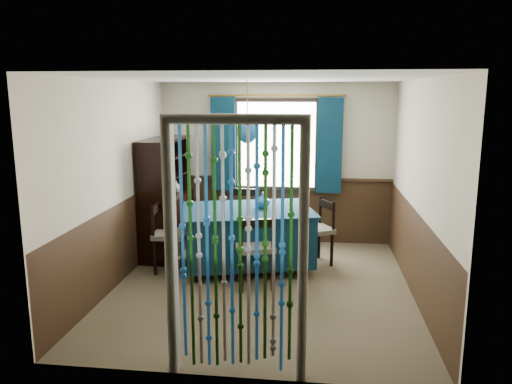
# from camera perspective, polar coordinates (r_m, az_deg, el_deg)

# --- Properties ---
(floor) EXTENTS (4.00, 4.00, 0.00)m
(floor) POSITION_cam_1_polar(r_m,az_deg,el_deg) (6.23, 0.70, -10.78)
(floor) COLOR brown
(floor) RESTS_ON ground
(ceiling) EXTENTS (4.00, 4.00, 0.00)m
(ceiling) POSITION_cam_1_polar(r_m,az_deg,el_deg) (5.78, 0.76, 12.87)
(ceiling) COLOR silver
(ceiling) RESTS_ON ground
(wall_back) EXTENTS (3.60, 0.00, 3.60)m
(wall_back) POSITION_cam_1_polar(r_m,az_deg,el_deg) (7.84, 2.33, 3.27)
(wall_back) COLOR beige
(wall_back) RESTS_ON ground
(wall_front) EXTENTS (3.60, 0.00, 3.60)m
(wall_front) POSITION_cam_1_polar(r_m,az_deg,el_deg) (3.95, -2.46, -4.73)
(wall_front) COLOR beige
(wall_front) RESTS_ON ground
(wall_left) EXTENTS (0.00, 4.00, 4.00)m
(wall_left) POSITION_cam_1_polar(r_m,az_deg,el_deg) (6.33, -15.70, 0.94)
(wall_left) COLOR beige
(wall_left) RESTS_ON ground
(wall_right) EXTENTS (0.00, 4.00, 4.00)m
(wall_right) POSITION_cam_1_polar(r_m,az_deg,el_deg) (5.96, 18.20, 0.18)
(wall_right) COLOR beige
(wall_right) RESTS_ON ground
(wainscot_back) EXTENTS (3.60, 0.00, 3.60)m
(wainscot_back) POSITION_cam_1_polar(r_m,az_deg,el_deg) (7.97, 2.28, -2.09)
(wainscot_back) COLOR #362314
(wainscot_back) RESTS_ON ground
(wainscot_front) EXTENTS (3.60, 0.00, 3.60)m
(wainscot_front) POSITION_cam_1_polar(r_m,az_deg,el_deg) (4.23, -2.34, -14.50)
(wainscot_front) COLOR #362314
(wainscot_front) RESTS_ON ground
(wainscot_left) EXTENTS (0.00, 4.00, 4.00)m
(wainscot_left) POSITION_cam_1_polar(r_m,az_deg,el_deg) (6.49, -15.23, -5.59)
(wainscot_left) COLOR #362314
(wainscot_left) RESTS_ON ground
(wainscot_right) EXTENTS (0.00, 4.00, 4.00)m
(wainscot_right) POSITION_cam_1_polar(r_m,az_deg,el_deg) (6.14, 17.64, -6.71)
(wainscot_right) COLOR #362314
(wainscot_right) RESTS_ON ground
(window) EXTENTS (1.32, 0.12, 1.42)m
(window) POSITION_cam_1_polar(r_m,az_deg,el_deg) (7.76, 2.32, 5.42)
(window) COLOR black
(window) RESTS_ON wall_back
(doorway) EXTENTS (1.16, 0.12, 2.18)m
(doorway) POSITION_cam_1_polar(r_m,az_deg,el_deg) (4.06, -2.30, -7.22)
(doorway) COLOR silver
(doorway) RESTS_ON ground
(dining_table) EXTENTS (1.94, 1.57, 0.82)m
(dining_table) POSITION_cam_1_polar(r_m,az_deg,el_deg) (6.73, -0.95, -4.84)
(dining_table) COLOR #0B283A
(dining_table) RESTS_ON floor
(chair_near) EXTENTS (0.56, 0.54, 0.93)m
(chair_near) POSITION_cam_1_polar(r_m,az_deg,el_deg) (6.07, -0.09, -6.45)
(chair_near) COLOR black
(chair_near) RESTS_ON floor
(chair_far) EXTENTS (0.49, 0.47, 0.96)m
(chair_far) POSITION_cam_1_polar(r_m,az_deg,el_deg) (7.43, -1.50, -3.01)
(chair_far) COLOR black
(chair_far) RESTS_ON floor
(chair_left) EXTENTS (0.47, 0.49, 0.93)m
(chair_left) POSITION_cam_1_polar(r_m,az_deg,el_deg) (6.73, -9.95, -4.82)
(chair_left) COLOR black
(chair_left) RESTS_ON floor
(chair_right) EXTENTS (0.59, 0.60, 0.91)m
(chair_right) POSITION_cam_1_polar(r_m,az_deg,el_deg) (6.95, 6.93, -4.31)
(chair_right) COLOR black
(chair_right) RESTS_ON floor
(sideboard) EXTENTS (0.48, 1.31, 1.70)m
(sideboard) POSITION_cam_1_polar(r_m,az_deg,el_deg) (7.48, -10.19, -2.42)
(sideboard) COLOR black
(sideboard) RESTS_ON floor
(pendant_lamp) EXTENTS (0.27, 0.27, 0.81)m
(pendant_lamp) POSITION_cam_1_polar(r_m,az_deg,el_deg) (6.49, -0.99, 7.06)
(pendant_lamp) COLOR olive
(pendant_lamp) RESTS_ON ceiling
(vase_table) EXTENTS (0.19, 0.19, 0.19)m
(vase_table) POSITION_cam_1_polar(r_m,az_deg,el_deg) (6.70, 0.78, -1.01)
(vase_table) COLOR #16579D
(vase_table) RESTS_ON dining_table
(bowl_shelf) EXTENTS (0.22, 0.22, 0.05)m
(bowl_shelf) POSITION_cam_1_polar(r_m,az_deg,el_deg) (7.10, -10.50, 1.74)
(bowl_shelf) COLOR beige
(bowl_shelf) RESTS_ON sideboard
(vase_sideboard) EXTENTS (0.18, 0.18, 0.19)m
(vase_sideboard) POSITION_cam_1_polar(r_m,az_deg,el_deg) (7.71, -9.12, 0.70)
(vase_sideboard) COLOR beige
(vase_sideboard) RESTS_ON sideboard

